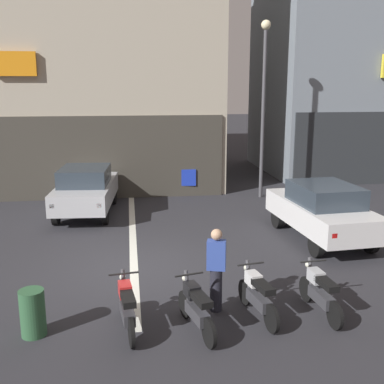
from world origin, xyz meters
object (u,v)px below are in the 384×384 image
car_white_parked_kerbside (322,210)px  street_lamp (264,92)px  motorcycle_black_row_left_mid (196,307)px  car_blue_down_street (174,166)px  motorcycle_silver_row_right_mid (320,292)px  trash_bin (33,313)px  motorcycle_red_row_leftmost (127,306)px  person_by_motorcycles (216,269)px  car_silver_crossing_near (86,189)px  motorcycle_white_row_centre (257,295)px

car_white_parked_kerbside → street_lamp: bearing=92.8°
motorcycle_black_row_left_mid → car_blue_down_street: bearing=86.3°
car_white_parked_kerbside → motorcycle_silver_row_right_mid: size_ratio=2.53×
motorcycle_silver_row_right_mid → trash_bin: motorcycle_silver_row_right_mid is taller
motorcycle_red_row_leftmost → person_by_motorcycles: person_by_motorcycles is taller
street_lamp → person_by_motorcycles: 10.36m
street_lamp → motorcycle_silver_row_right_mid: street_lamp is taller
car_silver_crossing_near → motorcycle_black_row_left_mid: 8.69m
car_white_parked_kerbside → car_silver_crossing_near: bearing=151.7°
street_lamp → motorcycle_silver_row_right_mid: (-1.56, -9.61, -3.61)m
car_white_parked_kerbside → car_blue_down_street: size_ratio=0.99×
motorcycle_white_row_centre → car_blue_down_street: bearing=91.9°
motorcycle_red_row_leftmost → person_by_motorcycles: (1.73, 0.53, 0.40)m
car_white_parked_kerbside → motorcycle_white_row_centre: 5.24m
car_silver_crossing_near → motorcycle_white_row_centre: 8.82m
car_silver_crossing_near → motorcycle_silver_row_right_mid: bearing=-57.6°
car_blue_down_street → motorcycle_silver_row_right_mid: size_ratio=2.55×
motorcycle_red_row_leftmost → motorcycle_black_row_left_mid: bearing=-8.9°
motorcycle_red_row_leftmost → motorcycle_silver_row_right_mid: same height
car_silver_crossing_near → motorcycle_silver_row_right_mid: 9.44m
street_lamp → motorcycle_silver_row_right_mid: bearing=-99.2°
car_blue_down_street → trash_bin: 12.86m
car_blue_down_street → street_lamp: size_ratio=0.64×
car_white_parked_kerbside → trash_bin: car_white_parked_kerbside is taller
motorcycle_white_row_centre → trash_bin: 4.10m
person_by_motorcycles → car_white_parked_kerbside: bearing=45.6°
car_white_parked_kerbside → motorcycle_black_row_left_mid: 6.28m
motorcycle_black_row_left_mid → car_silver_crossing_near: bearing=107.4°
car_blue_down_street → person_by_motorcycles: size_ratio=2.55×
car_blue_down_street → motorcycle_black_row_left_mid: car_blue_down_street is taller
street_lamp → car_white_parked_kerbside: bearing=-87.2°
car_silver_crossing_near → trash_bin: size_ratio=4.96×
car_silver_crossing_near → motorcycle_silver_row_right_mid: car_silver_crossing_near is taller
motorcycle_black_row_left_mid → motorcycle_white_row_centre: 1.28m
trash_bin → street_lamp: bearing=54.6°
car_white_parked_kerbside → street_lamp: 6.22m
car_white_parked_kerbside → street_lamp: size_ratio=0.63×
car_silver_crossing_near → street_lamp: size_ratio=0.63×
street_lamp → trash_bin: street_lamp is taller
motorcycle_silver_row_right_mid → motorcycle_red_row_leftmost: bearing=-178.0°
street_lamp → motorcycle_silver_row_right_mid: size_ratio=3.99×
motorcycle_black_row_left_mid → trash_bin: motorcycle_black_row_left_mid is taller
car_blue_down_street → motorcycle_white_row_centre: bearing=-88.1°
street_lamp → motorcycle_black_row_left_mid: (-4.02, -9.93, -3.61)m
motorcycle_white_row_centre → person_by_motorcycles: bearing=152.5°
car_silver_crossing_near → car_blue_down_street: (3.42, 4.26, 0.00)m
car_blue_down_street → motorcycle_black_row_left_mid: 12.58m
car_silver_crossing_near → motorcycle_red_row_leftmost: car_silver_crossing_near is taller
car_white_parked_kerbside → motorcycle_red_row_leftmost: 7.05m
motorcycle_black_row_left_mid → trash_bin: bearing=175.3°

